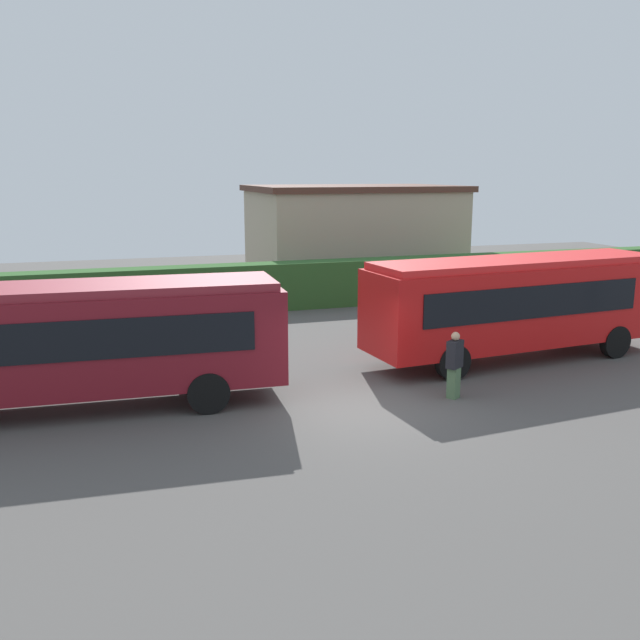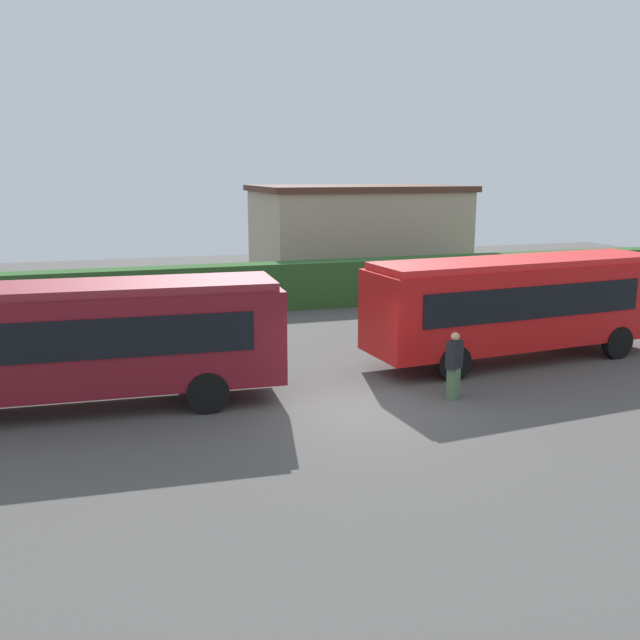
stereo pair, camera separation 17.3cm
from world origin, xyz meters
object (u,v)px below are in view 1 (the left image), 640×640
person_center (495,303)px  bus_red (517,301)px  person_left (454,364)px  traffic_cone (504,303)px  bus_maroon (67,339)px

person_center → bus_red: bearing=-12.6°
bus_red → person_center: 3.82m
person_left → traffic_cone: 12.07m
bus_maroon → person_center: bus_maroon is taller
bus_red → traffic_cone: size_ratio=16.20×
bus_red → person_left: (-3.57, -2.72, -0.88)m
bus_red → traffic_cone: bus_red is taller
bus_maroon → person_left: bearing=170.5°
bus_maroon → person_center: bearing=-160.5°
person_center → person_left: bearing=-29.2°
person_left → traffic_cone: (7.51, 9.43, -0.59)m
bus_red → traffic_cone: bearing=54.5°
traffic_cone → bus_red: bearing=-120.4°
bus_maroon → person_center: 14.70m
person_center → traffic_cone: (2.51, 3.25, -0.72)m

